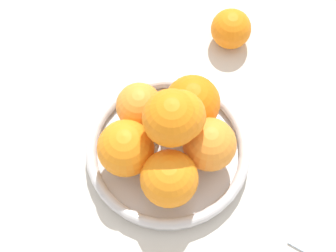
# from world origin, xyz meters

# --- Properties ---
(ground_plane) EXTENTS (4.00, 4.00, 0.00)m
(ground_plane) POSITION_xyz_m (0.00, 0.00, 0.00)
(ground_plane) COLOR beige
(fruit_bowl) EXTENTS (0.24, 0.24, 0.03)m
(fruit_bowl) POSITION_xyz_m (0.00, 0.00, 0.02)
(fruit_bowl) COLOR silver
(fruit_bowl) RESTS_ON ground_plane
(orange_pile) EXTENTS (0.19, 0.20, 0.14)m
(orange_pile) POSITION_xyz_m (0.00, 0.00, 0.09)
(orange_pile) COLOR orange
(orange_pile) RESTS_ON fruit_bowl
(stray_orange) EXTENTS (0.07, 0.07, 0.07)m
(stray_orange) POSITION_xyz_m (-0.06, 0.23, 0.03)
(stray_orange) COLOR orange
(stray_orange) RESTS_ON ground_plane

